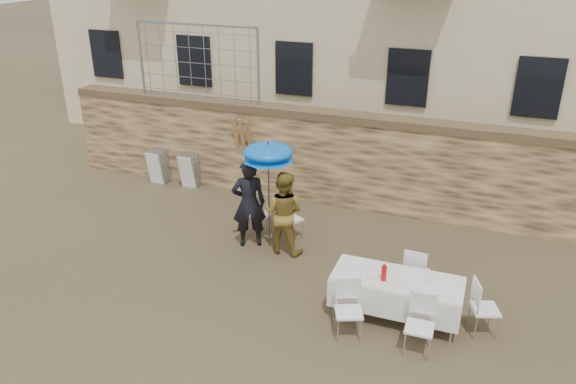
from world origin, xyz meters
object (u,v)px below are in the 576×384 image
(table_chair_back, at_px, (416,271))
(table_chair_front_left, at_px, (349,311))
(banquet_table, at_px, (397,280))
(chair_stack_right, at_px, (193,168))
(man_suit, at_px, (249,203))
(couple_chair_left, at_px, (260,213))
(woman_dress, at_px, (283,213))
(umbrella, at_px, (268,155))
(soda_bottle, at_px, (384,273))
(table_chair_side, at_px, (485,308))
(chair_stack_left, at_px, (163,163))
(table_chair_front_right, at_px, (420,326))
(couple_chair_right, at_px, (291,218))

(table_chair_back, bearing_deg, table_chair_front_left, 66.80)
(banquet_table, xyz_separation_m, table_chair_front_left, (-0.60, -0.75, -0.25))
(banquet_table, xyz_separation_m, chair_stack_right, (-5.96, 3.79, -0.27))
(man_suit, distance_m, couple_chair_left, 0.72)
(woman_dress, height_order, umbrella, umbrella)
(soda_bottle, distance_m, table_chair_side, 1.67)
(chair_stack_left, bearing_deg, table_chair_front_right, -31.67)
(umbrella, distance_m, table_chair_front_left, 3.56)
(soda_bottle, bearing_deg, chair_stack_right, 145.63)
(man_suit, bearing_deg, table_chair_front_left, 113.09)
(table_chair_front_left, bearing_deg, umbrella, 112.84)
(umbrella, height_order, table_chair_side, umbrella)
(umbrella, height_order, banquet_table, umbrella)
(umbrella, bearing_deg, table_chair_front_left, -44.72)
(couple_chair_right, relative_size, banquet_table, 0.46)
(table_chair_side, bearing_deg, chair_stack_left, 45.88)
(table_chair_front_right, bearing_deg, table_chair_front_left, 178.74)
(chair_stack_left, height_order, chair_stack_right, same)
(man_suit, bearing_deg, chair_stack_left, -61.64)
(couple_chair_right, height_order, table_chair_front_right, same)
(woman_dress, xyz_separation_m, soda_bottle, (2.34, -1.57, 0.04))
(couple_chair_left, distance_m, table_chair_front_right, 4.67)
(table_chair_front_right, xyz_separation_m, chair_stack_left, (-7.36, 4.54, -0.02))
(table_chair_back, bearing_deg, table_chair_front_right, 105.06)
(woman_dress, distance_m, umbrella, 1.19)
(couple_chair_left, bearing_deg, umbrella, 137.09)
(table_chair_side, bearing_deg, table_chair_front_left, 92.98)
(man_suit, distance_m, umbrella, 1.14)
(umbrella, xyz_separation_m, chair_stack_right, (-3.07, 2.27, -1.54))
(couple_chair_left, bearing_deg, table_chair_back, 166.94)
(chair_stack_right, bearing_deg, table_chair_front_left, -40.26)
(soda_bottle, distance_m, table_chair_back, 1.11)
(table_chair_front_right, bearing_deg, woman_dress, 143.24)
(couple_chair_left, distance_m, banquet_table, 3.84)
(umbrella, xyz_separation_m, banquet_table, (2.89, -1.52, -1.27))
(chair_stack_left, bearing_deg, soda_bottle, -30.61)
(woman_dress, bearing_deg, soda_bottle, 146.77)
(table_chair_back, distance_m, chair_stack_left, 7.67)
(chair_stack_left, bearing_deg, couple_chair_right, -23.11)
(man_suit, relative_size, chair_stack_right, 2.04)
(banquet_table, bearing_deg, umbrella, 152.28)
(table_chair_back, relative_size, chair_stack_left, 1.04)
(woman_dress, bearing_deg, table_chair_front_right, 145.11)
(woman_dress, height_order, table_chair_side, woman_dress)
(man_suit, relative_size, table_chair_front_left, 1.96)
(woman_dress, xyz_separation_m, chair_stack_left, (-4.32, 2.37, -0.40))
(banquet_table, xyz_separation_m, table_chair_back, (0.20, 0.80, -0.25))
(table_chair_front_right, bearing_deg, man_suit, 148.96)
(umbrella, height_order, table_chair_front_right, umbrella)
(man_suit, height_order, chair_stack_left, man_suit)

